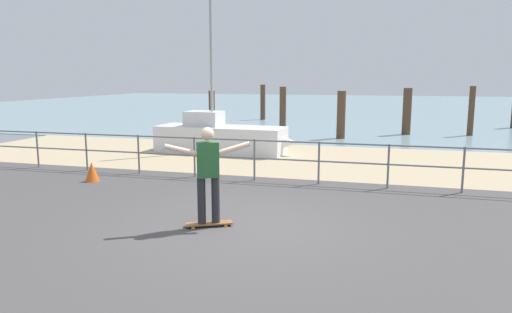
{
  "coord_description": "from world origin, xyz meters",
  "views": [
    {
      "loc": [
        2.39,
        -7.45,
        2.56
      ],
      "look_at": [
        -0.24,
        2.0,
        0.9
      ],
      "focal_mm": 33.13,
      "sensor_mm": 36.0,
      "label": 1
    }
  ],
  "objects_px": {
    "sailboat": "(225,138)",
    "traffic_cone": "(92,172)",
    "skateboard": "(209,224)",
    "skateboarder": "(208,169)"
  },
  "relations": [
    {
      "from": "skateboarder",
      "to": "traffic_cone",
      "type": "height_order",
      "value": "skateboarder"
    },
    {
      "from": "sailboat",
      "to": "skateboarder",
      "type": "relative_size",
      "value": 3.15
    },
    {
      "from": "sailboat",
      "to": "skateboarder",
      "type": "distance_m",
      "value": 8.12
    },
    {
      "from": "skateboard",
      "to": "traffic_cone",
      "type": "bearing_deg",
      "value": 147.74
    },
    {
      "from": "skateboard",
      "to": "traffic_cone",
      "type": "xyz_separation_m",
      "value": [
        -4.06,
        2.56,
        0.18
      ]
    },
    {
      "from": "sailboat",
      "to": "traffic_cone",
      "type": "relative_size",
      "value": 10.39
    },
    {
      "from": "sailboat",
      "to": "skateboarder",
      "type": "xyz_separation_m",
      "value": [
        2.41,
        -7.73,
        0.5
      ]
    },
    {
      "from": "skateboard",
      "to": "traffic_cone",
      "type": "relative_size",
      "value": 1.6
    },
    {
      "from": "sailboat",
      "to": "traffic_cone",
      "type": "xyz_separation_m",
      "value": [
        -1.65,
        -5.17,
        -0.27
      ]
    },
    {
      "from": "skateboard",
      "to": "skateboarder",
      "type": "height_order",
      "value": "skateboarder"
    }
  ]
}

